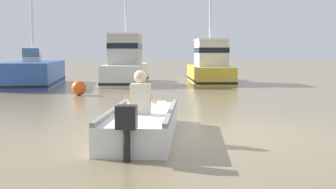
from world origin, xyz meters
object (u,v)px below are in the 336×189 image
at_px(moored_boat_white, 126,65).
at_px(moored_boat_yellow, 210,67).
at_px(moored_boat_blue, 34,74).
at_px(rowboat_with_person, 142,123).
at_px(mooring_buoy, 79,88).

xyz_separation_m(moored_boat_white, moored_boat_yellow, (4.01, 0.22, -0.09)).
relative_size(moored_boat_blue, moored_boat_yellow, 1.14).
bearing_deg(moored_boat_blue, moored_boat_yellow, 5.74).
bearing_deg(rowboat_with_person, moored_boat_white, 89.36).
xyz_separation_m(moored_boat_blue, moored_boat_white, (4.05, 0.59, 0.34)).
height_order(rowboat_with_person, moored_boat_blue, moored_boat_blue).
distance_m(rowboat_with_person, mooring_buoy, 7.62).
bearing_deg(mooring_buoy, moored_boat_yellow, 42.12).
relative_size(moored_boat_white, mooring_buoy, 10.77).
relative_size(moored_boat_yellow, mooring_buoy, 10.29).
xyz_separation_m(rowboat_with_person, mooring_buoy, (-1.66, 7.44, 0.00)).
distance_m(rowboat_with_person, moored_boat_yellow, 13.36).
height_order(rowboat_with_person, moored_boat_yellow, moored_boat_yellow).
height_order(moored_boat_white, mooring_buoy, moored_boat_white).
xyz_separation_m(moored_boat_yellow, mooring_buoy, (-5.81, -5.26, -0.52)).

